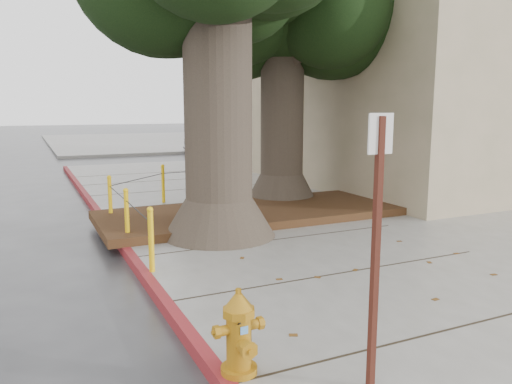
# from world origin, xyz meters

# --- Properties ---
(ground) EXTENTS (140.00, 140.00, 0.00)m
(ground) POSITION_xyz_m (0.00, 0.00, 0.00)
(ground) COLOR #28282B
(ground) RESTS_ON ground
(sidewalk_main) EXTENTS (16.00, 26.00, 0.15)m
(sidewalk_main) POSITION_xyz_m (6.00, 2.50, 0.07)
(sidewalk_main) COLOR slate
(sidewalk_main) RESTS_ON ground
(sidewalk_far) EXTENTS (16.00, 20.00, 0.15)m
(sidewalk_far) POSITION_xyz_m (6.00, 30.00, 0.07)
(sidewalk_far) COLOR slate
(sidewalk_far) RESTS_ON ground
(curb_red) EXTENTS (0.14, 26.00, 0.16)m
(curb_red) POSITION_xyz_m (-2.00, 2.50, 0.07)
(curb_red) COLOR maroon
(curb_red) RESTS_ON ground
(planter_bed) EXTENTS (6.40, 2.60, 0.16)m
(planter_bed) POSITION_xyz_m (0.90, 3.90, 0.23)
(planter_bed) COLOR black
(planter_bed) RESTS_ON sidewalk_main
(building_corner) EXTENTS (12.00, 13.00, 10.00)m
(building_corner) POSITION_xyz_m (10.00, 8.50, 5.00)
(building_corner) COLOR tan
(building_corner) RESTS_ON ground
(building_side_white) EXTENTS (10.00, 10.00, 9.00)m
(building_side_white) POSITION_xyz_m (16.00, 26.00, 4.50)
(building_side_white) COLOR silver
(building_side_white) RESTS_ON ground
(building_side_grey) EXTENTS (12.00, 14.00, 12.00)m
(building_side_grey) POSITION_xyz_m (22.00, 32.00, 6.00)
(building_side_grey) COLOR slate
(building_side_grey) RESTS_ON ground
(bollard_ring) EXTENTS (3.79, 5.39, 0.95)m
(bollard_ring) POSITION_xyz_m (-0.87, 4.38, 0.66)
(bollard_ring) COLOR yellow
(bollard_ring) RESTS_ON sidewalk_main
(fire_hydrant) EXTENTS (0.41, 0.36, 0.78)m
(fire_hydrant) POSITION_xyz_m (-1.86, -1.86, 0.53)
(fire_hydrant) COLOR #B07312
(fire_hydrant) RESTS_ON sidewalk_main
(signpost) EXTENTS (0.22, 0.05, 2.27)m
(signpost) POSITION_xyz_m (-0.95, -2.53, 1.44)
(signpost) COLOR #471911
(signpost) RESTS_ON sidewalk_main
(car_silver) EXTENTS (3.49, 1.75, 1.14)m
(car_silver) POSITION_xyz_m (5.97, 19.79, 0.57)
(car_silver) COLOR #B7B6BC
(car_silver) RESTS_ON ground
(car_red) EXTENTS (3.81, 1.47, 1.24)m
(car_red) POSITION_xyz_m (11.89, 19.87, 0.62)
(car_red) COLOR maroon
(car_red) RESTS_ON ground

